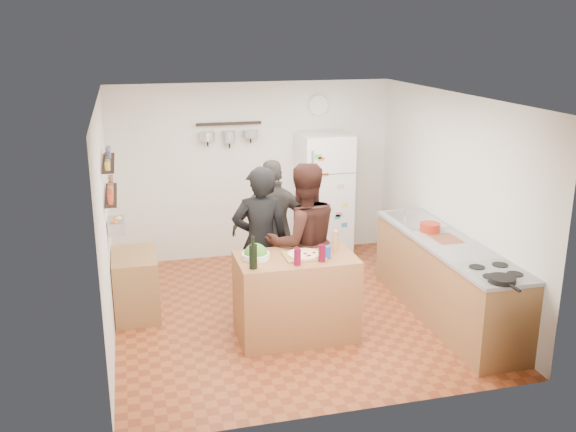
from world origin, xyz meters
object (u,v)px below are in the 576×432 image
object	(u,v)px
person_center	(303,242)
prep_island	(296,297)
salad_bowl	(256,256)
red_bowl	(430,227)
wall_clock	(318,105)
person_left	(260,242)
skillet	(502,280)
side_table	(136,284)
salt_canister	(327,252)
pepper_mill	(335,243)
wine_bottle	(253,257)
fridge	(324,196)
counter_run	(446,280)
person_back	(274,230)

from	to	relation	value
person_center	prep_island	bearing A→B (deg)	61.03
salad_bowl	red_bowl	distance (m)	2.19
wall_clock	person_left	bearing A→B (deg)	-122.22
skillet	side_table	bearing A→B (deg)	146.99
prep_island	salad_bowl	world-z (taller)	salad_bowl
skillet	wall_clock	distance (m)	4.08
salt_canister	red_bowl	size ratio (longest dim) A/B	0.55
salad_bowl	pepper_mill	world-z (taller)	pepper_mill
salad_bowl	wall_clock	distance (m)	3.24
wall_clock	wine_bottle	bearing A→B (deg)	-118.05
wine_bottle	skillet	size ratio (longest dim) A/B	0.96
fridge	prep_island	bearing A→B (deg)	-113.96
wine_bottle	skillet	xyz separation A→B (m)	(2.19, -0.96, -0.09)
prep_island	counter_run	xyz separation A→B (m)	(1.79, 0.04, -0.01)
person_left	salad_bowl	bearing A→B (deg)	78.24
person_back	person_left	bearing A→B (deg)	69.07
salt_canister	fridge	bearing A→B (deg)	73.26
person_center	side_table	distance (m)	2.00
skillet	red_bowl	size ratio (longest dim) A/B	1.09
skillet	wall_clock	bearing A→B (deg)	99.59
skillet	pepper_mill	bearing A→B (deg)	135.34
wine_bottle	person_back	xyz separation A→B (m)	(0.52, 1.33, -0.17)
wall_clock	salad_bowl	bearing A→B (deg)	-119.12
skillet	side_table	size ratio (longest dim) A/B	0.33
wine_bottle	counter_run	size ratio (longest dim) A/B	0.09
person_back	side_table	distance (m)	1.75
fridge	wall_clock	distance (m)	1.29
salad_bowl	counter_run	size ratio (longest dim) A/B	0.11
fridge	side_table	xyz separation A→B (m)	(-2.69, -1.35, -0.54)
pepper_mill	person_back	bearing A→B (deg)	111.99
person_left	counter_run	bearing A→B (deg)	168.81
prep_island	wall_clock	distance (m)	3.33
salt_canister	wall_clock	xyz separation A→B (m)	(0.74, 2.79, 1.17)
person_left	person_center	xyz separation A→B (m)	(0.45, -0.18, 0.02)
prep_island	fridge	xyz separation A→B (m)	(1.04, 2.34, 0.45)
wine_bottle	skillet	distance (m)	2.39
salad_bowl	counter_run	world-z (taller)	salad_bowl
salad_bowl	person_back	distance (m)	1.15
salt_canister	fridge	world-z (taller)	fridge
salad_bowl	wall_clock	bearing A→B (deg)	60.88
person_back	fridge	xyz separation A→B (m)	(1.02, 1.23, 0.04)
person_center	side_table	bearing A→B (deg)	-21.20
salt_canister	side_table	world-z (taller)	salt_canister
fridge	side_table	distance (m)	3.06
pepper_mill	side_table	distance (m)	2.39
person_center	fridge	size ratio (longest dim) A/B	1.01
salad_bowl	person_center	world-z (taller)	person_center
person_left	counter_run	size ratio (longest dim) A/B	0.67
counter_run	fridge	bearing A→B (deg)	108.06
salt_canister	person_left	bearing A→B (deg)	126.30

